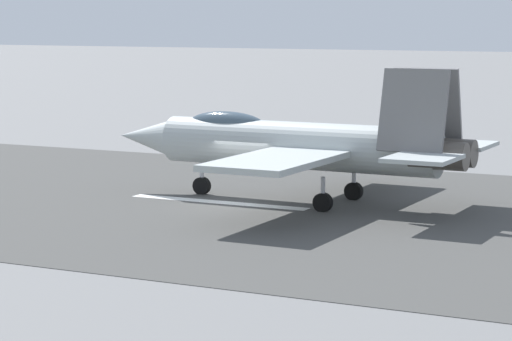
# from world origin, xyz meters

# --- Properties ---
(ground_plane) EXTENTS (400.00, 400.00, 0.00)m
(ground_plane) POSITION_xyz_m (0.00, 0.00, 0.00)
(ground_plane) COLOR slate
(runway_strip) EXTENTS (240.00, 26.00, 0.02)m
(runway_strip) POSITION_xyz_m (-0.02, 0.00, 0.01)
(runway_strip) COLOR #454543
(runway_strip) RESTS_ON ground
(fighter_jet) EXTENTS (16.11, 14.78, 5.64)m
(fighter_jet) POSITION_xyz_m (-2.18, -1.46, 2.44)
(fighter_jet) COLOR #ADB6B6
(fighter_jet) RESTS_ON ground
(crew_person) EXTENTS (0.56, 0.50, 1.68)m
(crew_person) POSITION_xyz_m (8.24, -12.15, 0.84)
(crew_person) COLOR #1E2338
(crew_person) RESTS_ON ground
(marker_cone_mid) EXTENTS (0.44, 0.44, 0.55)m
(marker_cone_mid) POSITION_xyz_m (3.51, -11.88, 0.28)
(marker_cone_mid) COLOR orange
(marker_cone_mid) RESTS_ON ground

